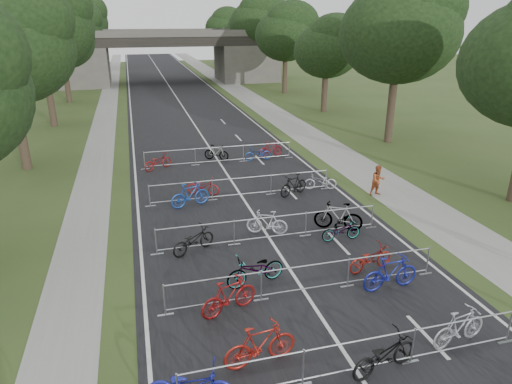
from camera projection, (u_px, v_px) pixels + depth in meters
road at (179, 100)px, 50.35m from camera, size 11.00×140.00×0.01m
sidewalk_right at (249, 97)px, 52.30m from camera, size 3.00×140.00×0.01m
sidewalk_left at (108, 104)px, 48.52m from camera, size 2.00×140.00×0.01m
lane_markings at (179, 100)px, 50.35m from camera, size 0.12×140.00×0.00m
overpass_bridge at (165, 57)px, 62.59m from camera, size 31.00×8.00×7.05m
tree_left_1 at (6, 43)px, 25.06m from camera, size 7.56×7.56×11.53m
tree_right_1 at (402, 28)px, 30.83m from camera, size 8.18×8.18×12.47m
tree_left_2 at (39, 24)px, 35.58m from camera, size 8.40×8.40×12.81m
tree_right_2 at (328, 48)px, 42.34m from camera, size 6.16×6.16×9.39m
tree_left_3 at (62, 39)px, 46.97m from camera, size 6.72×6.72×10.25m
tree_right_3 at (287, 33)px, 52.80m from camera, size 7.17×7.17×10.93m
tree_left_4 at (72, 28)px, 57.49m from camera, size 7.56×7.56×11.53m
tree_right_4 at (259, 23)px, 63.26m from camera, size 8.18×8.18×12.47m
tree_left_5 at (80, 21)px, 68.01m from camera, size 8.40×8.40×12.81m
tree_right_5 at (240, 34)px, 74.77m from camera, size 6.16×6.16×9.39m
tree_left_6 at (87, 30)px, 79.40m from camera, size 6.72×6.72×10.25m
tree_right_6 at (225, 27)px, 85.23m from camera, size 7.17×7.17×10.93m
barrier_row_2 at (360, 356)px, 11.60m from camera, size 9.70×0.08×1.10m
barrier_row_3 at (306, 279)px, 15.02m from camera, size 9.70×0.08×1.10m
barrier_row_4 at (271, 228)px, 18.63m from camera, size 9.70×0.08×1.10m
barrier_row_5 at (242, 187)px, 23.13m from camera, size 9.70×0.08×1.10m
barrier_row_6 at (220, 155)px, 28.54m from camera, size 9.70×0.08×1.10m
bike_9 at (260, 345)px, 11.91m from camera, size 2.09×0.83×1.22m
bike_10 at (384, 355)px, 11.67m from camera, size 2.14×1.15×1.07m
bike_11 at (459, 327)px, 12.65m from camera, size 1.95×0.84×1.13m
bike_12 at (229, 296)px, 14.01m from camera, size 2.03×1.19×1.18m
bike_13 at (256, 270)px, 15.53m from camera, size 2.23×1.15×1.12m
bike_14 at (390, 273)px, 15.24m from camera, size 2.09×0.68×1.24m
bike_15 at (371, 258)px, 16.42m from camera, size 1.95×0.99×0.97m
bike_16 at (193, 240)px, 17.71m from camera, size 2.01×1.51×1.01m
bike_17 at (267, 223)px, 19.19m from camera, size 1.81×1.17×1.06m
bike_18 at (341, 231)px, 18.68m from camera, size 1.68×0.59×0.88m
bike_19 at (338, 216)px, 19.54m from camera, size 2.11×1.53×1.25m
bike_20 at (190, 195)px, 21.97m from camera, size 2.07×1.09×1.20m
bike_21 at (203, 186)px, 23.51m from camera, size 1.80×1.26×0.90m
bike_22 at (294, 185)px, 23.39m from camera, size 1.89×1.27×1.11m
bike_23 at (321, 181)px, 24.22m from camera, size 1.82×1.01×0.90m
bike_24 at (158, 162)px, 27.40m from camera, size 1.95×1.54×0.99m
bike_25 at (216, 153)px, 29.21m from camera, size 1.65×1.24×0.99m
bike_26 at (258, 154)px, 29.16m from camera, size 1.75×0.68×0.91m
bike_27 at (271, 149)px, 29.95m from camera, size 1.78×0.81×1.03m
pedestrian_b at (378, 181)px, 23.32m from camera, size 0.83×0.67×1.59m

